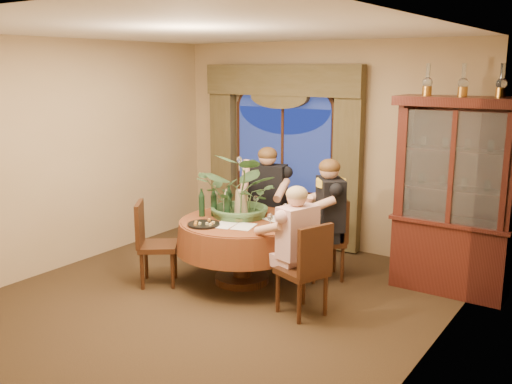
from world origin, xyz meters
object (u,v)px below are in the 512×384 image
Objects in this scene: oil_lamp_right at (502,80)px; person_back at (268,202)px; wine_bottle_3 at (202,202)px; oil_lamp_center at (463,80)px; chair_back at (266,220)px; wine_bottle_1 at (214,202)px; oil_lamp_left at (428,80)px; person_pink at (297,248)px; chair_back_right at (325,239)px; wine_bottle_2 at (226,203)px; wine_bottle_5 at (227,206)px; olive_bowl at (239,220)px; centerpiece_plant at (244,162)px; dining_table at (242,251)px; stoneware_vase at (241,203)px; wine_bottle_0 at (215,199)px; person_scarf at (330,220)px; china_cabinet at (454,197)px; wine_bottle_4 at (229,199)px; chair_front_left at (158,244)px; chair_right at (302,269)px.

oil_lamp_right is 3.13m from person_back.
oil_lamp_center is at bearing 25.17° from wine_bottle_3.
wine_bottle_1 is (-0.06, -1.02, 0.44)m from chair_back.
oil_lamp_left reaches higher than person_pink.
wine_bottle_2 is (-0.96, -0.64, 0.44)m from chair_back_right.
wine_bottle_1 and wine_bottle_5 have the same top height.
olive_bowl is (0.34, -1.07, 0.29)m from chair_back.
centerpiece_plant is (-0.80, -0.52, 0.91)m from chair_back_right.
stoneware_vase reaches higher than dining_table.
olive_bowl is at bearing -73.65° from dining_table.
oil_lamp_center reaches higher than stoneware_vase.
wine_bottle_2 is (-1.93, -1.06, -1.41)m from oil_lamp_left.
chair_back is (-0.31, 0.99, 0.10)m from dining_table.
chair_back_right is at bearing 32.86° from wine_bottle_3.
stoneware_vase is at bearing -152.98° from oil_lamp_left.
wine_bottle_1 is (-0.26, -0.19, 0.01)m from stoneware_vase.
oil_lamp_left is at bearing 24.56° from wine_bottle_0.
person_scarf reaches higher than wine_bottle_1.
wine_bottle_4 is (-2.41, -0.86, -0.16)m from china_cabinet.
olive_bowl is at bearing 90.12° from person_back.
wine_bottle_5 is (-0.03, -0.23, 0.01)m from stoneware_vase.
stoneware_vase is at bearing 85.77° from chair_back.
olive_bowl is at bearing 89.91° from chair_back.
person_back reaches higher than person_scarf.
chair_front_left is 0.90m from wine_bottle_5.
oil_lamp_left reaches higher than wine_bottle_1.
chair_right is 1.10m from person_scarf.
wine_bottle_5 is (0.20, -0.30, 0.00)m from wine_bottle_4.
dining_table is 4.57× the size of wine_bottle_2.
chair_back_right is (-1.71, -0.42, -1.85)m from oil_lamp_right.
person_back is 4.76× the size of stoneware_vase.
stoneware_vase is 0.34m from wine_bottle_0.
oil_lamp_right is 0.35× the size of chair_front_left.
chair_right is at bearing -126.18° from china_cabinet.
stoneware_vase is 0.27× the size of centerpiece_plant.
person_back is (-2.70, -0.13, -1.59)m from oil_lamp_right.
wine_bottle_0 reaches higher than chair_front_left.
person_scarf is at bearing 22.04° from wine_bottle_4.
chair_back is at bearing 86.76° from wine_bottle_1.
wine_bottle_2 is (-2.68, -1.06, -1.41)m from oil_lamp_right.
wine_bottle_1 is 0.25m from wine_bottle_4.
chair_back_right is 1.94m from chair_front_left.
wine_bottle_5 is at bearing 81.25° from person_back.
person_back is at bearing 76.77° from wine_bottle_0.
china_cabinet is 2.25× the size of chair_right.
chair_front_left is 0.91m from wine_bottle_2.
wine_bottle_3 is (0.28, 0.45, 0.44)m from chair_front_left.
wine_bottle_1 is at bearing -151.72° from oil_lamp_left.
wine_bottle_4 is (-0.22, 0.06, 0.01)m from stoneware_vase.
oil_lamp_left is 2.52m from person_back.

